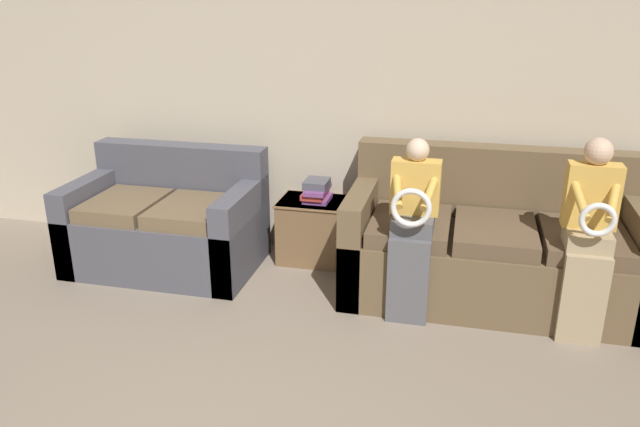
# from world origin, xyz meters

# --- Properties ---
(wall_back) EXTENTS (7.37, 0.06, 2.55)m
(wall_back) POSITION_xyz_m (0.00, 3.09, 1.27)
(wall_back) COLOR beige
(wall_back) RESTS_ON ground_plane
(couch_main) EXTENTS (2.04, 0.97, 1.02)m
(couch_main) POSITION_xyz_m (1.33, 2.53, 0.36)
(couch_main) COLOR brown
(couch_main) RESTS_ON ground_plane
(couch_side) EXTENTS (1.43, 0.90, 0.91)m
(couch_side) POSITION_xyz_m (-1.16, 2.48, 0.33)
(couch_side) COLOR #4C4C56
(couch_side) RESTS_ON ground_plane
(child_left_seated) EXTENTS (0.32, 0.36, 1.20)m
(child_left_seated) POSITION_xyz_m (0.79, 2.11, 0.66)
(child_left_seated) COLOR #56565B
(child_left_seated) RESTS_ON ground_plane
(child_right_seated) EXTENTS (0.32, 0.38, 1.26)m
(child_right_seated) POSITION_xyz_m (1.87, 2.12, 0.69)
(child_right_seated) COLOR tan
(child_right_seated) RESTS_ON ground_plane
(side_shelf) EXTENTS (0.59, 0.43, 0.51)m
(side_shelf) POSITION_xyz_m (-0.03, 2.82, 0.26)
(side_shelf) COLOR brown
(side_shelf) RESTS_ON ground_plane
(book_stack) EXTENTS (0.21, 0.31, 0.17)m
(book_stack) POSITION_xyz_m (-0.03, 2.83, 0.59)
(book_stack) COLOR #7A4284
(book_stack) RESTS_ON side_shelf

